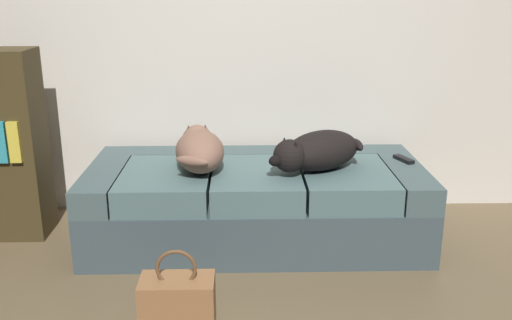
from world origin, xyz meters
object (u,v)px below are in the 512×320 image
object	(u,v)px
dog_dark	(317,151)
handbag	(178,303)
dog_tan	(199,149)
tv_remote	(404,159)
couch	(256,203)

from	to	relation	value
dog_dark	handbag	world-z (taller)	dog_dark
dog_tan	tv_remote	xyz separation A→B (m)	(1.19, 0.09, -0.10)
dog_tan	handbag	size ratio (longest dim) A/B	1.68
dog_tan	tv_remote	bearing A→B (deg)	4.50
dog_tan	handbag	distance (m)	1.00
couch	handbag	size ratio (longest dim) A/B	5.05
tv_remote	couch	bearing A→B (deg)	163.02
couch	tv_remote	distance (m)	0.90
dog_dark	tv_remote	bearing A→B (deg)	16.48
tv_remote	handbag	world-z (taller)	tv_remote
dog_tan	dog_dark	bearing A→B (deg)	-5.67
dog_tan	handbag	bearing A→B (deg)	-92.67
couch	dog_tan	size ratio (longest dim) A/B	3.01
dog_tan	handbag	world-z (taller)	dog_tan
couch	dog_dark	distance (m)	0.48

